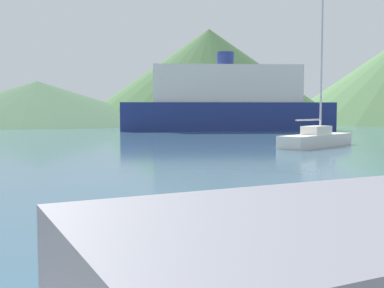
# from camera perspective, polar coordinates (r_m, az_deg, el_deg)

# --- Properties ---
(sailboat_inner) EXTENTS (6.26, 5.13, 10.23)m
(sailboat_inner) POSITION_cam_1_polar(r_m,az_deg,el_deg) (30.15, 14.52, 0.71)
(sailboat_inner) COLOR white
(sailboat_inner) RESTS_ON ground_plane
(ferry_distant) EXTENTS (23.56, 10.98, 8.61)m
(ferry_distant) POSITION_cam_1_polar(r_m,az_deg,el_deg) (53.87, 3.95, 4.96)
(ferry_distant) COLOR navy
(ferry_distant) RESTS_ON ground_plane
(hill_central) EXTENTS (43.24, 43.24, 6.68)m
(hill_central) POSITION_cam_1_polar(r_m,az_deg,el_deg) (78.55, -17.80, 4.68)
(hill_central) COLOR #38563D
(hill_central) RESTS_ON ground_plane
(hill_east) EXTENTS (45.10, 45.10, 15.89)m
(hill_east) POSITION_cam_1_polar(r_m,az_deg,el_deg) (82.42, 2.00, 8.03)
(hill_east) COLOR #3D6038
(hill_east) RESTS_ON ground_plane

